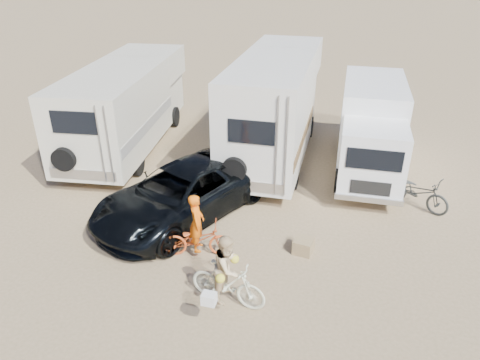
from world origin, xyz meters
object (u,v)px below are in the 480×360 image
(rv_left, at_px, (126,108))
(crate, at_px, (303,246))
(rv_main, at_px, (275,109))
(rider_man, at_px, (197,229))
(bike_woman, at_px, (228,283))
(bike_parked, at_px, (417,192))
(box_truck, at_px, (371,131))
(cooler, at_px, (172,193))
(bike_man, at_px, (198,239))
(dark_suv, at_px, (181,193))
(rider_woman, at_px, (228,274))

(rv_left, bearing_deg, crate, -41.62)
(rv_main, distance_m, rider_man, 6.46)
(bike_woman, bearing_deg, bike_parked, -29.42)
(box_truck, xyz_separation_m, crate, (-1.42, -5.21, -1.26))
(cooler, bearing_deg, rv_left, 116.10)
(bike_man, distance_m, bike_parked, 6.67)
(bike_woman, bearing_deg, rv_main, 13.02)
(dark_suv, xyz_separation_m, cooler, (-0.67, 0.87, -0.55))
(bike_woman, bearing_deg, rider_man, 48.65)
(rv_main, xyz_separation_m, bike_woman, (0.58, -7.80, -1.30))
(bike_woman, relative_size, bike_parked, 0.89)
(rider_man, bearing_deg, dark_suv, 17.47)
(rv_left, xyz_separation_m, bike_woman, (6.11, -7.31, -1.03))
(rider_man, distance_m, rider_woman, 1.89)
(dark_suv, bearing_deg, crate, 11.57)
(dark_suv, distance_m, bike_parked, 6.88)
(rv_left, distance_m, rider_man, 7.67)
(box_truck, height_order, cooler, box_truck)
(bike_parked, distance_m, cooler, 7.29)
(box_truck, relative_size, crate, 12.57)
(rv_main, distance_m, crate, 6.09)
(dark_suv, bearing_deg, rider_woman, -29.05)
(rv_main, bearing_deg, rider_man, -96.90)
(cooler, bearing_deg, dark_suv, -69.20)
(box_truck, bearing_deg, bike_parked, -56.90)
(box_truck, distance_m, cooler, 6.81)
(rider_woman, distance_m, cooler, 4.93)
(bike_man, bearing_deg, bike_parked, -70.31)
(rv_left, distance_m, dark_suv, 5.79)
(bike_man, relative_size, cooler, 3.45)
(bike_parked, bearing_deg, bike_woman, 172.50)
(bike_parked, height_order, crate, bike_parked)
(bike_woman, height_order, crate, bike_woman)
(cooler, relative_size, crate, 1.06)
(crate, bearing_deg, bike_parked, 47.09)
(rv_main, xyz_separation_m, crate, (1.90, -5.56, -1.64))
(rv_main, xyz_separation_m, bike_parked, (4.79, -2.45, -1.32))
(bike_man, xyz_separation_m, bike_parked, (5.42, 3.89, 0.06))
(bike_woman, xyz_separation_m, rider_man, (-1.21, 1.45, 0.24))
(bike_man, bearing_deg, rv_main, -21.71)
(dark_suv, distance_m, cooler, 1.22)
(rider_man, bearing_deg, bike_parked, -70.31)
(rv_left, bearing_deg, dark_suv, -55.30)
(rv_left, relative_size, bike_parked, 4.08)
(bike_man, relative_size, bike_woman, 0.99)
(dark_suv, height_order, rider_woman, rider_woman)
(rider_man, xyz_separation_m, rider_woman, (1.21, -1.45, 0.01))
(bike_man, xyz_separation_m, rider_man, (0.00, 0.00, 0.31))
(rv_left, xyz_separation_m, bike_parked, (10.31, -1.96, -1.04))
(rider_man, distance_m, crate, 2.71)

